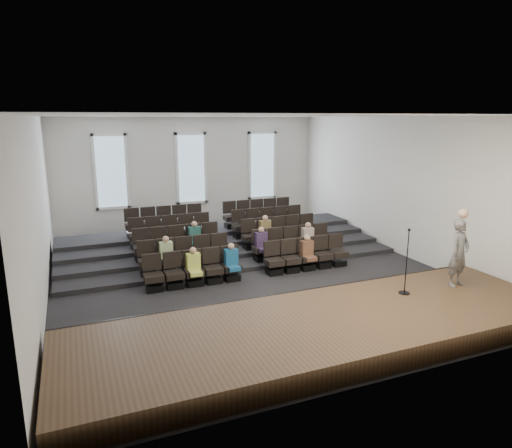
{
  "coord_description": "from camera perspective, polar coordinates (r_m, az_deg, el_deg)",
  "views": [
    {
      "loc": [
        -5.12,
        -13.35,
        4.93
      ],
      "look_at": [
        0.54,
        0.5,
        1.45
      ],
      "focal_mm": 32.0,
      "sensor_mm": 36.0,
      "label": 1
    }
  ],
  "objects": [
    {
      "name": "mic_stand",
      "position": [
        12.38,
        18.2,
        -6.0
      ],
      "size": [
        0.29,
        0.29,
        1.73
      ],
      "color": "black",
      "rests_on": "stage"
    },
    {
      "name": "audience",
      "position": [
        15.16,
        -1.64,
        -2.66
      ],
      "size": [
        5.45,
        2.64,
        1.1
      ],
      "color": "#C4D354",
      "rests_on": "seating_rows"
    },
    {
      "name": "wall_right",
      "position": [
        17.55,
        17.49,
        4.54
      ],
      "size": [
        0.04,
        14.0,
        5.0
      ],
      "primitive_type": "cube",
      "color": "silver",
      "rests_on": "ground"
    },
    {
      "name": "risers",
      "position": [
        17.93,
        -4.84,
        -2.26
      ],
      "size": [
        11.8,
        4.8,
        0.6
      ],
      "color": "black",
      "rests_on": "ground"
    },
    {
      "name": "ceiling",
      "position": [
        14.29,
        -1.28,
        13.42
      ],
      "size": [
        12.0,
        14.0,
        0.02
      ],
      "primitive_type": "cube",
      "color": "white",
      "rests_on": "ground"
    },
    {
      "name": "wall_front",
      "position": [
        8.49,
        16.07,
        -4.04
      ],
      "size": [
        12.0,
        0.04,
        5.0
      ],
      "primitive_type": "cube",
      "color": "silver",
      "rests_on": "ground"
    },
    {
      "name": "stage",
      "position": [
        10.77,
        8.86,
        -12.8
      ],
      "size": [
        11.8,
        3.6,
        0.5
      ],
      "primitive_type": "cube",
      "color": "#47321E",
      "rests_on": "ground"
    },
    {
      "name": "wall_back",
      "position": [
        21.14,
        -8.12,
        6.37
      ],
      "size": [
        12.0,
        0.04,
        5.0
      ],
      "primitive_type": "cube",
      "color": "silver",
      "rests_on": "ground"
    },
    {
      "name": "seating_rows",
      "position": [
        16.31,
        -3.15,
        -2.02
      ],
      "size": [
        6.8,
        4.7,
        1.67
      ],
      "color": "black",
      "rests_on": "ground"
    },
    {
      "name": "wall_left",
      "position": [
        13.59,
        -25.66,
        1.5
      ],
      "size": [
        0.04,
        14.0,
        5.0
      ],
      "primitive_type": "cube",
      "color": "silver",
      "rests_on": "ground"
    },
    {
      "name": "stage_lip",
      "position": [
        12.18,
        4.53,
        -9.53
      ],
      "size": [
        11.8,
        0.06,
        0.52
      ],
      "primitive_type": "cube",
      "color": "black",
      "rests_on": "ground"
    },
    {
      "name": "speaker",
      "position": [
        13.36,
        24.06,
        -3.33
      ],
      "size": [
        0.75,
        0.58,
        1.83
      ],
      "primitive_type": "imported",
      "rotation": [
        0.0,
        0.0,
        0.24
      ],
      "color": "#5B5956",
      "rests_on": "stage"
    },
    {
      "name": "ground",
      "position": [
        15.12,
        -1.19,
        -5.93
      ],
      "size": [
        14.0,
        14.0,
        0.0
      ],
      "primitive_type": "plane",
      "color": "black",
      "rests_on": "ground"
    },
    {
      "name": "windows",
      "position": [
        21.05,
        -8.1,
        6.89
      ],
      "size": [
        8.44,
        0.1,
        3.24
      ],
      "color": "white",
      "rests_on": "wall_back"
    }
  ]
}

